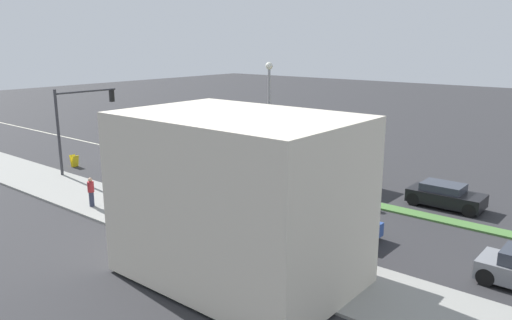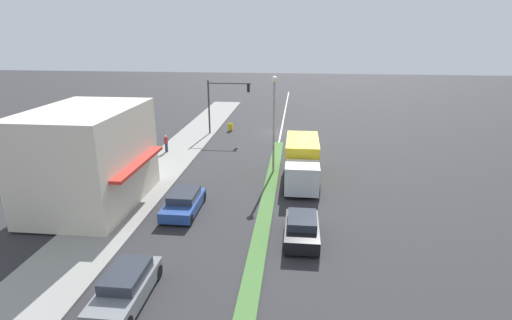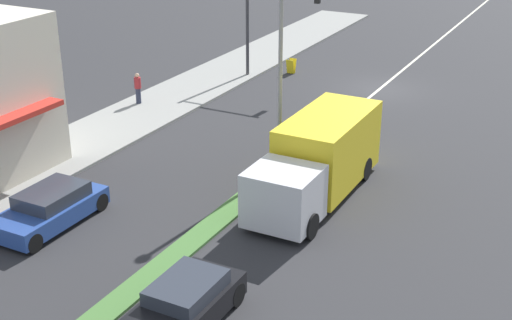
{
  "view_description": "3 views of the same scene",
  "coord_description": "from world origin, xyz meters",
  "px_view_note": "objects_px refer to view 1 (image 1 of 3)",
  "views": [
    {
      "loc": [
        23.94,
        31.2,
        8.71
      ],
      "look_at": [
        0.65,
        12.06,
        1.49
      ],
      "focal_mm": 35.0,
      "sensor_mm": 36.0,
      "label": 1
    },
    {
      "loc": [
        -1.8,
        41.97,
        10.71
      ],
      "look_at": [
        1.18,
        14.14,
        1.51
      ],
      "focal_mm": 28.0,
      "sensor_mm": 36.0,
      "label": 2
    },
    {
      "loc": [
        -11.34,
        36.12,
        11.65
      ],
      "look_at": [
        0.13,
        14.3,
        1.15
      ],
      "focal_mm": 50.0,
      "sensor_mm": 36.0,
      "label": 3
    }
  ],
  "objects_px": {
    "street_lamp": "(269,107)",
    "traffic_signal_main": "(77,115)",
    "delivery_truck": "(305,156)",
    "suv_black": "(445,196)",
    "pedestrian": "(91,191)",
    "coupe_blue": "(332,221)",
    "warning_aframe_sign": "(74,161)"
  },
  "relations": [
    {
      "from": "traffic_signal_main",
      "to": "street_lamp",
      "type": "distance_m",
      "value": 12.93
    },
    {
      "from": "traffic_signal_main",
      "to": "suv_black",
      "type": "relative_size",
      "value": 1.45
    },
    {
      "from": "street_lamp",
      "to": "warning_aframe_sign",
      "type": "height_order",
      "value": "street_lamp"
    },
    {
      "from": "warning_aframe_sign",
      "to": "suv_black",
      "type": "bearing_deg",
      "value": 108.44
    },
    {
      "from": "pedestrian",
      "to": "street_lamp",
      "type": "bearing_deg",
      "value": 157.34
    },
    {
      "from": "pedestrian",
      "to": "delivery_truck",
      "type": "xyz_separation_m",
      "value": [
        -12.16,
        5.39,
        0.52
      ]
    },
    {
      "from": "warning_aframe_sign",
      "to": "delivery_truck",
      "type": "xyz_separation_m",
      "value": [
        -7.8,
        14.32,
        1.04
      ]
    },
    {
      "from": "suv_black",
      "to": "street_lamp",
      "type": "bearing_deg",
      "value": -77.95
    },
    {
      "from": "coupe_blue",
      "to": "pedestrian",
      "type": "bearing_deg",
      "value": -67.14
    },
    {
      "from": "traffic_signal_main",
      "to": "street_lamp",
      "type": "xyz_separation_m",
      "value": [
        -6.12,
        11.36,
        0.88
      ]
    },
    {
      "from": "street_lamp",
      "to": "warning_aframe_sign",
      "type": "bearing_deg",
      "value": -66.84
    },
    {
      "from": "pedestrian",
      "to": "warning_aframe_sign",
      "type": "xyz_separation_m",
      "value": [
        -4.36,
        -8.93,
        -0.52
      ]
    },
    {
      "from": "traffic_signal_main",
      "to": "coupe_blue",
      "type": "xyz_separation_m",
      "value": [
        -1.12,
        18.97,
        -3.29
      ]
    },
    {
      "from": "street_lamp",
      "to": "pedestrian",
      "type": "height_order",
      "value": "street_lamp"
    },
    {
      "from": "warning_aframe_sign",
      "to": "delivery_truck",
      "type": "distance_m",
      "value": 16.34
    },
    {
      "from": "traffic_signal_main",
      "to": "coupe_blue",
      "type": "bearing_deg",
      "value": 93.39
    },
    {
      "from": "delivery_truck",
      "to": "coupe_blue",
      "type": "height_order",
      "value": "delivery_truck"
    },
    {
      "from": "street_lamp",
      "to": "delivery_truck",
      "type": "xyz_separation_m",
      "value": [
        -2.2,
        1.23,
        -3.31
      ]
    },
    {
      "from": "delivery_truck",
      "to": "coupe_blue",
      "type": "bearing_deg",
      "value": 41.55
    },
    {
      "from": "pedestrian",
      "to": "warning_aframe_sign",
      "type": "distance_m",
      "value": 9.96
    },
    {
      "from": "pedestrian",
      "to": "suv_black",
      "type": "relative_size",
      "value": 0.41
    },
    {
      "from": "delivery_truck",
      "to": "street_lamp",
      "type": "bearing_deg",
      "value": -29.22
    },
    {
      "from": "delivery_truck",
      "to": "coupe_blue",
      "type": "xyz_separation_m",
      "value": [
        7.2,
        6.38,
        -0.85
      ]
    },
    {
      "from": "warning_aframe_sign",
      "to": "delivery_truck",
      "type": "relative_size",
      "value": 0.11
    },
    {
      "from": "pedestrian",
      "to": "warning_aframe_sign",
      "type": "bearing_deg",
      "value": -116.02
    },
    {
      "from": "warning_aframe_sign",
      "to": "coupe_blue",
      "type": "relative_size",
      "value": 0.2
    },
    {
      "from": "traffic_signal_main",
      "to": "delivery_truck",
      "type": "distance_m",
      "value": 15.28
    },
    {
      "from": "street_lamp",
      "to": "traffic_signal_main",
      "type": "bearing_deg",
      "value": -61.66
    },
    {
      "from": "pedestrian",
      "to": "coupe_blue",
      "type": "xyz_separation_m",
      "value": [
        -4.96,
        11.77,
        -0.33
      ]
    },
    {
      "from": "street_lamp",
      "to": "warning_aframe_sign",
      "type": "distance_m",
      "value": 14.89
    },
    {
      "from": "delivery_truck",
      "to": "suv_black",
      "type": "distance_m",
      "value": 9.11
    },
    {
      "from": "warning_aframe_sign",
      "to": "suv_black",
      "type": "relative_size",
      "value": 0.22
    }
  ]
}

